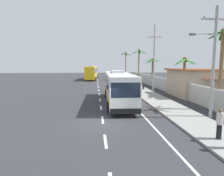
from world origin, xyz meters
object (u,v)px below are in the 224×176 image
(pedestrian_midwalk, at_px, (220,123))
(palm_second, at_px, (152,65))
(coach_bus_foreground, at_px, (118,86))
(utility_pole_mid, at_px, (154,58))
(palm_farthest, at_px, (139,59))
(palm_third, at_px, (184,69))
(roadside_building, at_px, (220,82))
(motorcycle_beside_bus, at_px, (128,88))
(palm_fourth, at_px, (222,57))
(coach_bus_far_lane, at_px, (91,72))
(palm_nearest, at_px, (126,60))
(utility_pole_nearest, at_px, (213,59))

(pedestrian_midwalk, relative_size, palm_second, 0.31)
(coach_bus_foreground, xyz_separation_m, palm_second, (8.95, 16.84, 2.23))
(utility_pole_mid, height_order, palm_farthest, utility_pole_mid)
(palm_third, relative_size, roadside_building, 0.39)
(motorcycle_beside_bus, distance_m, pedestrian_midwalk, 19.05)
(palm_fourth, bearing_deg, roadside_building, 54.91)
(motorcycle_beside_bus, xyz_separation_m, roadside_building, (12.12, -4.26, 1.23))
(coach_bus_far_lane, distance_m, palm_fourth, 38.24)
(palm_nearest, height_order, roadside_building, palm_nearest)
(palm_third, bearing_deg, roadside_building, 12.25)
(coach_bus_far_lane, bearing_deg, motorcycle_beside_bus, -75.83)
(pedestrian_midwalk, xyz_separation_m, palm_third, (4.27, 13.41, 2.64))
(coach_bus_foreground, relative_size, palm_nearest, 1.63)
(coach_bus_foreground, distance_m, utility_pole_mid, 11.75)
(coach_bus_far_lane, distance_m, roadside_building, 33.39)
(utility_pole_mid, bearing_deg, palm_third, -74.28)
(coach_bus_foreground, distance_m, palm_second, 19.20)
(palm_second, distance_m, palm_fourth, 21.30)
(palm_fourth, bearing_deg, palm_second, 89.86)
(motorcycle_beside_bus, relative_size, palm_farthest, 0.27)
(palm_second, bearing_deg, roadside_building, -67.36)
(palm_third, bearing_deg, coach_bus_foreground, -165.34)
(roadside_building, bearing_deg, palm_fourth, -125.09)
(coach_bus_foreground, bearing_deg, roadside_building, 13.69)
(motorcycle_beside_bus, bearing_deg, palm_third, -41.34)
(coach_bus_far_lane, bearing_deg, palm_third, -67.25)
(motorcycle_beside_bus, xyz_separation_m, palm_fourth, (6.52, -12.24, 4.34))
(palm_farthest, bearing_deg, pedestrian_midwalk, -93.20)
(palm_farthest, relative_size, roadside_building, 0.53)
(pedestrian_midwalk, relative_size, roadside_building, 0.13)
(palm_farthest, bearing_deg, motorcycle_beside_bus, -113.77)
(coach_bus_foreground, relative_size, utility_pole_mid, 1.20)
(motorcycle_beside_bus, xyz_separation_m, palm_second, (6.57, 9.05, 3.46))
(utility_pole_nearest, xyz_separation_m, palm_fourth, (2.23, 2.18, 0.26))
(palm_nearest, relative_size, palm_farthest, 1.06)
(coach_bus_far_lane, height_order, palm_third, palm_third)
(palm_second, xyz_separation_m, palm_fourth, (-0.05, -21.28, 0.88))
(palm_nearest, bearing_deg, palm_farthest, -89.84)
(coach_bus_foreground, height_order, pedestrian_midwalk, coach_bus_foreground)
(palm_second, distance_m, palm_third, 14.58)
(coach_bus_foreground, bearing_deg, palm_second, 62.02)
(coach_bus_foreground, height_order, utility_pole_nearest, utility_pole_nearest)
(motorcycle_beside_bus, relative_size, pedestrian_midwalk, 1.13)
(coach_bus_foreground, bearing_deg, palm_fourth, -26.52)
(motorcycle_beside_bus, distance_m, palm_farthest, 9.93)
(roadside_building, bearing_deg, motorcycle_beside_bus, 160.63)
(motorcycle_beside_bus, height_order, pedestrian_midwalk, pedestrian_midwalk)
(coach_bus_far_lane, height_order, palm_second, palm_second)
(motorcycle_beside_bus, relative_size, palm_second, 0.35)
(coach_bus_far_lane, relative_size, roadside_building, 0.83)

